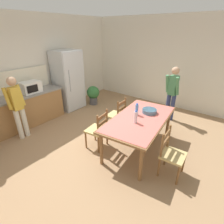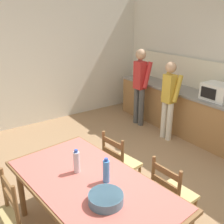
{
  "view_description": "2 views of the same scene",
  "coord_description": "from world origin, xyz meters",
  "px_view_note": "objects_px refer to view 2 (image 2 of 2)",
  "views": [
    {
      "loc": [
        -2.59,
        -2.34,
        2.46
      ],
      "look_at": [
        0.0,
        -0.35,
        0.91
      ],
      "focal_mm": 28.0,
      "sensor_mm": 36.0,
      "label": 1
    },
    {
      "loc": [
        2.32,
        -1.9,
        2.37
      ],
      "look_at": [
        -0.3,
        -0.09,
        1.15
      ],
      "focal_mm": 42.0,
      "sensor_mm": 36.0,
      "label": 2
    }
  ],
  "objects_px": {
    "serving_bowl": "(106,198)",
    "chair_side_far_left": "(120,164)",
    "person_at_counter": "(169,97)",
    "bottle_off_centre": "(106,171)",
    "chair_side_far_right": "(172,195)",
    "microwave": "(217,92)",
    "dining_table": "(91,188)",
    "person_at_sink": "(140,84)",
    "chair_side_near_left": "(0,222)",
    "bottle_near_centre": "(77,162)"
  },
  "relations": [
    {
      "from": "serving_bowl",
      "to": "chair_side_far_left",
      "type": "relative_size",
      "value": 0.35
    },
    {
      "from": "chair_side_far_left",
      "to": "person_at_counter",
      "type": "height_order",
      "value": "person_at_counter"
    },
    {
      "from": "bottle_off_centre",
      "to": "chair_side_far_right",
      "type": "relative_size",
      "value": 0.3
    },
    {
      "from": "microwave",
      "to": "serving_bowl",
      "type": "bearing_deg",
      "value": -71.53
    },
    {
      "from": "dining_table",
      "to": "person_at_sink",
      "type": "bearing_deg",
      "value": 131.2
    },
    {
      "from": "bottle_off_centre",
      "to": "chair_side_near_left",
      "type": "relative_size",
      "value": 0.3
    },
    {
      "from": "dining_table",
      "to": "chair_side_far_right",
      "type": "xyz_separation_m",
      "value": [
        0.34,
        0.85,
        -0.25
      ]
    },
    {
      "from": "microwave",
      "to": "chair_side_far_right",
      "type": "xyz_separation_m",
      "value": [
        1.02,
        -2.18,
        -0.6
      ]
    },
    {
      "from": "chair_side_near_left",
      "to": "bottle_near_centre",
      "type": "bearing_deg",
      "value": 79.73
    },
    {
      "from": "bottle_near_centre",
      "to": "serving_bowl",
      "type": "xyz_separation_m",
      "value": [
        0.58,
        -0.01,
        -0.07
      ]
    },
    {
      "from": "dining_table",
      "to": "chair_side_near_left",
      "type": "relative_size",
      "value": 2.23
    },
    {
      "from": "chair_side_near_left",
      "to": "person_at_sink",
      "type": "height_order",
      "value": "person_at_sink"
    },
    {
      "from": "bottle_off_centre",
      "to": "serving_bowl",
      "type": "relative_size",
      "value": 0.84
    },
    {
      "from": "person_at_counter",
      "to": "microwave",
      "type": "bearing_deg",
      "value": -51.82
    },
    {
      "from": "bottle_off_centre",
      "to": "chair_side_near_left",
      "type": "distance_m",
      "value": 1.16
    },
    {
      "from": "bottle_off_centre",
      "to": "person_at_counter",
      "type": "height_order",
      "value": "person_at_counter"
    },
    {
      "from": "dining_table",
      "to": "person_at_counter",
      "type": "height_order",
      "value": "person_at_counter"
    },
    {
      "from": "chair_side_far_right",
      "to": "person_at_sink",
      "type": "bearing_deg",
      "value": -36.89
    },
    {
      "from": "dining_table",
      "to": "bottle_near_centre",
      "type": "height_order",
      "value": "bottle_near_centre"
    },
    {
      "from": "bottle_near_centre",
      "to": "bottle_off_centre",
      "type": "relative_size",
      "value": 1.0
    },
    {
      "from": "serving_bowl",
      "to": "bottle_near_centre",
      "type": "bearing_deg",
      "value": 178.64
    },
    {
      "from": "microwave",
      "to": "chair_side_near_left",
      "type": "distance_m",
      "value": 3.93
    },
    {
      "from": "serving_bowl",
      "to": "chair_side_far_left",
      "type": "bearing_deg",
      "value": 137.42
    },
    {
      "from": "dining_table",
      "to": "bottle_near_centre",
      "type": "distance_m",
      "value": 0.31
    },
    {
      "from": "bottle_near_centre",
      "to": "serving_bowl",
      "type": "relative_size",
      "value": 0.84
    },
    {
      "from": "bottle_off_centre",
      "to": "serving_bowl",
      "type": "height_order",
      "value": "bottle_off_centre"
    },
    {
      "from": "chair_side_far_left",
      "to": "dining_table",
      "type": "bearing_deg",
      "value": 116.95
    },
    {
      "from": "serving_bowl",
      "to": "chair_side_near_left",
      "type": "height_order",
      "value": "chair_side_near_left"
    },
    {
      "from": "bottle_off_centre",
      "to": "bottle_near_centre",
      "type": "bearing_deg",
      "value": -153.08
    },
    {
      "from": "bottle_near_centre",
      "to": "chair_side_far_left",
      "type": "bearing_deg",
      "value": 109.64
    },
    {
      "from": "dining_table",
      "to": "person_at_counter",
      "type": "distance_m",
      "value": 2.85
    },
    {
      "from": "dining_table",
      "to": "person_at_counter",
      "type": "bearing_deg",
      "value": 118.14
    },
    {
      "from": "person_at_sink",
      "to": "person_at_counter",
      "type": "xyz_separation_m",
      "value": [
        0.87,
        -0.02,
        -0.07
      ]
    },
    {
      "from": "microwave",
      "to": "bottle_off_centre",
      "type": "bearing_deg",
      "value": -75.22
    },
    {
      "from": "person_at_sink",
      "to": "chair_side_far_left",
      "type": "bearing_deg",
      "value": -136.32
    },
    {
      "from": "dining_table",
      "to": "bottle_off_centre",
      "type": "relative_size",
      "value": 7.52
    },
    {
      "from": "chair_side_near_left",
      "to": "person_at_counter",
      "type": "height_order",
      "value": "person_at_counter"
    },
    {
      "from": "bottle_near_centre",
      "to": "person_at_sink",
      "type": "height_order",
      "value": "person_at_sink"
    },
    {
      "from": "chair_side_far_left",
      "to": "person_at_counter",
      "type": "relative_size",
      "value": 0.59
    },
    {
      "from": "chair_side_near_left",
      "to": "chair_side_far_left",
      "type": "relative_size",
      "value": 1.0
    },
    {
      "from": "bottle_near_centre",
      "to": "person_at_sink",
      "type": "xyz_separation_m",
      "value": [
        -1.97,
        2.55,
        0.05
      ]
    },
    {
      "from": "serving_bowl",
      "to": "chair_side_far_right",
      "type": "relative_size",
      "value": 0.35
    },
    {
      "from": "microwave",
      "to": "chair_side_near_left",
      "type": "height_order",
      "value": "microwave"
    },
    {
      "from": "dining_table",
      "to": "person_at_counter",
      "type": "relative_size",
      "value": 1.32
    },
    {
      "from": "bottle_off_centre",
      "to": "chair_side_near_left",
      "type": "height_order",
      "value": "bottle_off_centre"
    },
    {
      "from": "bottle_off_centre",
      "to": "person_at_counter",
      "type": "distance_m",
      "value": 2.76
    },
    {
      "from": "serving_bowl",
      "to": "chair_side_far_left",
      "type": "xyz_separation_m",
      "value": [
        -0.86,
        0.79,
        -0.37
      ]
    },
    {
      "from": "microwave",
      "to": "serving_bowl",
      "type": "relative_size",
      "value": 1.56
    },
    {
      "from": "microwave",
      "to": "bottle_off_centre",
      "type": "height_order",
      "value": "microwave"
    },
    {
      "from": "chair_side_far_right",
      "to": "person_at_counter",
      "type": "bearing_deg",
      "value": -48.15
    }
  ]
}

